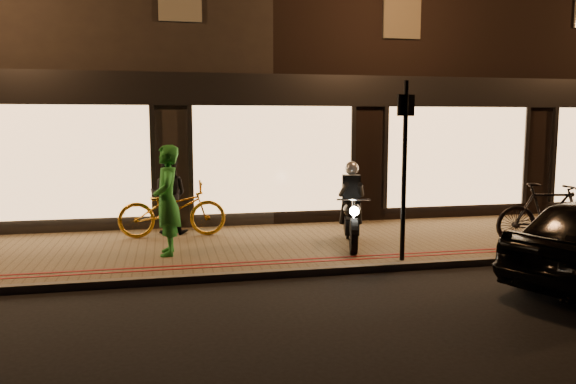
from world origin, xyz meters
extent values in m
plane|color=black|center=(0.00, 0.00, 0.00)|extent=(90.00, 90.00, 0.00)
cube|color=brown|center=(0.00, 2.00, 0.06)|extent=(50.00, 4.00, 0.12)
cube|color=#59544C|center=(0.00, 0.05, 0.06)|extent=(50.00, 0.14, 0.12)
cube|color=maroon|center=(0.00, 0.45, 0.12)|extent=(50.00, 0.06, 0.01)
cube|color=maroon|center=(0.00, 0.65, 0.12)|extent=(50.00, 0.06, 0.01)
cube|color=black|center=(-6.00, 9.00, 4.25)|extent=(12.00, 10.00, 8.50)
cube|color=black|center=(6.00, 9.00, 4.25)|extent=(12.00, 10.00, 8.50)
cube|color=black|center=(0.00, 3.95, 3.15)|extent=(48.00, 0.12, 0.70)
cube|color=#FFC37F|center=(-4.50, 3.94, 1.61)|extent=(3.60, 0.06, 2.38)
cube|color=#FFC37F|center=(0.00, 3.94, 1.61)|extent=(3.60, 0.06, 2.38)
cube|color=#FFC37F|center=(4.50, 3.94, 1.61)|extent=(3.60, 0.06, 2.38)
cube|color=#3F331E|center=(3.00, 3.95, 5.00)|extent=(0.90, 0.06, 1.30)
cylinder|color=black|center=(0.84, 0.86, 0.44)|extent=(0.28, 0.65, 0.64)
cylinder|color=black|center=(1.18, 2.11, 0.44)|extent=(0.28, 0.65, 0.64)
cylinder|color=silver|center=(0.84, 0.86, 0.44)|extent=(0.17, 0.17, 0.14)
cylinder|color=silver|center=(1.18, 2.11, 0.44)|extent=(0.17, 0.17, 0.14)
cube|color=black|center=(1.02, 1.53, 0.52)|extent=(0.43, 0.74, 0.30)
ellipsoid|color=black|center=(0.99, 1.41, 0.82)|extent=(0.44, 0.57, 0.29)
cube|color=black|center=(1.10, 1.82, 0.82)|extent=(0.36, 0.59, 0.09)
cylinder|color=silver|center=(0.88, 1.00, 1.07)|extent=(0.59, 0.19, 0.03)
cylinder|color=silver|center=(0.85, 0.91, 0.74)|extent=(0.13, 0.33, 0.71)
sphere|color=white|center=(0.82, 0.77, 0.90)|extent=(0.21, 0.21, 0.17)
cylinder|color=silver|center=(1.26, 1.94, 0.40)|extent=(0.21, 0.55, 0.07)
cube|color=black|center=(1.07, 1.70, 1.17)|extent=(0.39, 0.30, 0.55)
sphere|color=silver|center=(1.05, 1.64, 1.58)|extent=(0.32, 0.32, 0.26)
cylinder|color=black|center=(0.83, 1.43, 1.20)|extent=(0.16, 0.61, 0.34)
cylinder|color=black|center=(1.14, 1.35, 1.20)|extent=(0.32, 0.59, 0.34)
cylinder|color=black|center=(0.92, 1.70, 0.72)|extent=(0.13, 0.27, 0.46)
cylinder|color=black|center=(1.19, 1.62, 0.72)|extent=(0.25, 0.29, 0.46)
cylinder|color=black|center=(1.50, 0.25, 1.62)|extent=(0.10, 0.10, 3.00)
cube|color=black|center=(1.50, 0.25, 2.72)|extent=(0.34, 0.13, 0.35)
imported|color=gold|center=(-2.28, 3.07, 0.68)|extent=(2.15, 0.76, 1.13)
imported|color=black|center=(4.68, 0.77, 0.71)|extent=(2.05, 0.91, 1.19)
imported|color=#207928|center=(-2.38, 1.50, 1.09)|extent=(0.47, 0.71, 1.93)
imported|color=black|center=(-2.34, 3.45, 0.93)|extent=(0.92, 0.80, 1.61)
camera|label=1|loc=(-2.38, -8.43, 2.45)|focal=35.00mm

